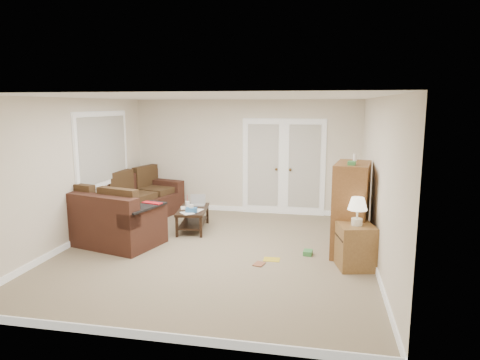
% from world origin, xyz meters
% --- Properties ---
extents(floor, '(5.50, 5.50, 0.00)m').
position_xyz_m(floor, '(0.00, 0.00, 0.00)').
color(floor, gray).
rests_on(floor, ground).
extents(ceiling, '(5.00, 5.50, 0.02)m').
position_xyz_m(ceiling, '(0.00, 0.00, 2.50)').
color(ceiling, white).
rests_on(ceiling, wall_back).
extents(wall_left, '(0.02, 5.50, 2.50)m').
position_xyz_m(wall_left, '(-2.50, 0.00, 1.25)').
color(wall_left, white).
rests_on(wall_left, floor).
extents(wall_right, '(0.02, 5.50, 2.50)m').
position_xyz_m(wall_right, '(2.50, 0.00, 1.25)').
color(wall_right, white).
rests_on(wall_right, floor).
extents(wall_back, '(5.00, 0.02, 2.50)m').
position_xyz_m(wall_back, '(0.00, 2.75, 1.25)').
color(wall_back, white).
rests_on(wall_back, floor).
extents(wall_front, '(5.00, 0.02, 2.50)m').
position_xyz_m(wall_front, '(0.00, -2.75, 1.25)').
color(wall_front, white).
rests_on(wall_front, floor).
extents(baseboards, '(5.00, 5.50, 0.10)m').
position_xyz_m(baseboards, '(0.00, 0.00, 0.05)').
color(baseboards, white).
rests_on(baseboards, floor).
extents(french_doors, '(1.80, 0.05, 2.13)m').
position_xyz_m(french_doors, '(0.85, 2.71, 1.04)').
color(french_doors, white).
rests_on(french_doors, floor).
extents(window_left, '(0.05, 1.92, 1.42)m').
position_xyz_m(window_left, '(-2.46, 1.00, 1.55)').
color(window_left, white).
rests_on(window_left, wall_left).
extents(sectional_sofa, '(2.18, 3.41, 0.93)m').
position_xyz_m(sectional_sofa, '(-2.12, 0.89, 0.36)').
color(sectional_sofa, '#422319').
rests_on(sectional_sofa, floor).
extents(coffee_table, '(0.66, 1.09, 0.70)m').
position_xyz_m(coffee_table, '(-0.73, 1.15, 0.23)').
color(coffee_table, black).
rests_on(coffee_table, floor).
extents(tv_armoire, '(0.65, 1.00, 1.59)m').
position_xyz_m(tv_armoire, '(2.15, 0.34, 0.75)').
color(tv_armoire, brown).
rests_on(tv_armoire, floor).
extents(side_cabinet, '(0.60, 0.60, 1.07)m').
position_xyz_m(side_cabinet, '(2.20, -0.29, 0.38)').
color(side_cabinet, brown).
rests_on(side_cabinet, floor).
extents(space_heater, '(0.11, 0.10, 0.27)m').
position_xyz_m(space_heater, '(1.96, 2.45, 0.14)').
color(space_heater, white).
rests_on(space_heater, floor).
extents(floor_magazine, '(0.26, 0.20, 0.01)m').
position_xyz_m(floor_magazine, '(0.95, -0.19, 0.00)').
color(floor_magazine, gold).
rests_on(floor_magazine, floor).
extents(floor_greenbox, '(0.15, 0.20, 0.07)m').
position_xyz_m(floor_greenbox, '(1.50, 0.14, 0.04)').
color(floor_greenbox, '#3E8A45').
rests_on(floor_greenbox, floor).
extents(floor_book, '(0.19, 0.23, 0.02)m').
position_xyz_m(floor_book, '(0.72, -0.42, 0.01)').
color(floor_book, brown).
rests_on(floor_book, floor).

